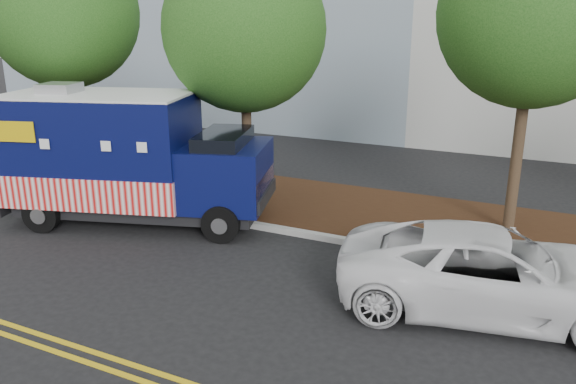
% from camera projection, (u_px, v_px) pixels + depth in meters
% --- Properties ---
extents(ground, '(120.00, 120.00, 0.00)m').
position_uv_depth(ground, '(189.00, 241.00, 13.12)').
color(ground, black).
rests_on(ground, ground).
extents(curb, '(120.00, 0.18, 0.15)m').
position_uv_depth(curb, '(221.00, 219.00, 14.31)').
color(curb, '#9E9E99').
rests_on(curb, ground).
extents(mulch_strip, '(120.00, 4.00, 0.15)m').
position_uv_depth(mulch_strip, '(261.00, 197.00, 16.11)').
color(mulch_strip, black).
rests_on(mulch_strip, ground).
extents(centerline_near, '(120.00, 0.10, 0.01)m').
position_uv_depth(centerline_near, '(32.00, 332.00, 9.30)').
color(centerline_near, gold).
rests_on(centerline_near, ground).
extents(centerline_far, '(120.00, 0.10, 0.01)m').
position_uv_depth(centerline_far, '(20.00, 339.00, 9.08)').
color(centerline_far, gold).
rests_on(centerline_far, ground).
extents(tree_a, '(4.43, 4.43, 7.37)m').
position_uv_depth(tree_a, '(63.00, 12.00, 16.53)').
color(tree_a, '#38281C').
rests_on(tree_a, ground).
extents(tree_b, '(4.16, 4.16, 6.79)m').
position_uv_depth(tree_b, '(244.00, 30.00, 14.09)').
color(tree_b, '#38281C').
rests_on(tree_b, ground).
extents(tree_c, '(4.11, 4.11, 7.16)m').
position_uv_depth(tree_c, '(535.00, 13.00, 11.99)').
color(tree_c, '#38281C').
rests_on(tree_c, ground).
extents(sign_post, '(0.06, 0.06, 2.40)m').
position_uv_depth(sign_post, '(149.00, 163.00, 15.37)').
color(sign_post, '#473828').
rests_on(sign_post, ground).
extents(food_truck, '(6.97, 4.20, 3.47)m').
position_uv_depth(food_truck, '(125.00, 161.00, 14.02)').
color(food_truck, black).
rests_on(food_truck, ground).
extents(white_car, '(5.68, 3.42, 1.48)m').
position_uv_depth(white_car, '(492.00, 272.00, 9.81)').
color(white_car, white).
rests_on(white_car, ground).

